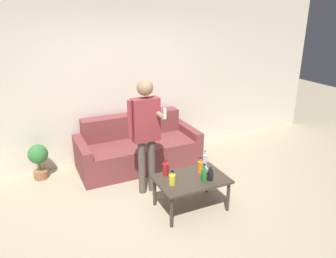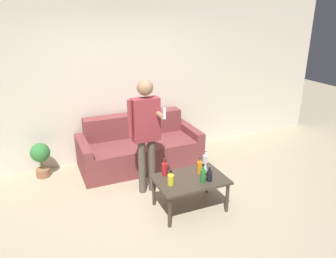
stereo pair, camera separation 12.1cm
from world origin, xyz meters
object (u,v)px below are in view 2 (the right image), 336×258
at_px(couch, 139,148).
at_px(coffee_table, 190,182).
at_px(bottle_orange, 203,175).
at_px(person_standing_front, 146,127).

height_order(couch, coffee_table, couch).
bearing_deg(bottle_orange, person_standing_front, 120.59).
bearing_deg(bottle_orange, couch, 99.64).
distance_m(couch, coffee_table, 1.51).
bearing_deg(person_standing_front, coffee_table, -60.02).
distance_m(couch, person_standing_front, 1.12).
height_order(bottle_orange, person_standing_front, person_standing_front).
xyz_separation_m(bottle_orange, person_standing_front, (-0.46, 0.78, 0.44)).
bearing_deg(coffee_table, couch, 96.97).
bearing_deg(coffee_table, bottle_orange, -56.92).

